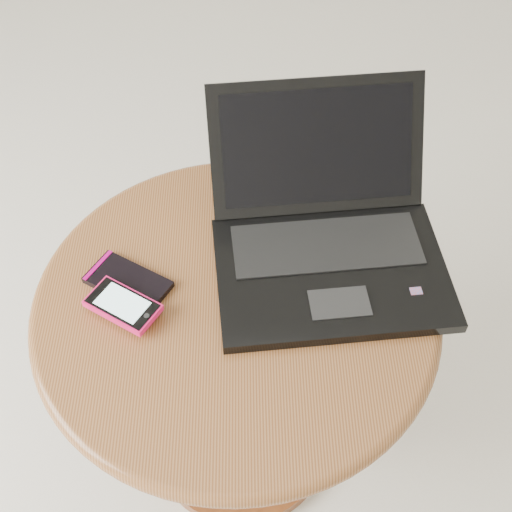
{
  "coord_description": "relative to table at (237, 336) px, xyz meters",
  "views": [
    {
      "loc": [
        0.08,
        -0.69,
        1.27
      ],
      "look_at": [
        0.09,
        -0.08,
        0.53
      ],
      "focal_mm": 48.06,
      "sensor_mm": 36.0,
      "label": 1
    }
  ],
  "objects": [
    {
      "name": "table",
      "position": [
        0.0,
        0.0,
        0.0
      ],
      "size": [
        0.6,
        0.6,
        0.47
      ],
      "color": "#4C2310",
      "rests_on": "ground"
    },
    {
      "name": "phone_pink",
      "position": [
        -0.16,
        -0.02,
        0.12
      ],
      "size": [
        0.12,
        0.1,
        0.01
      ],
      "color": "#EA135A",
      "rests_on": "phone_black"
    },
    {
      "name": "phone_black",
      "position": [
        -0.16,
        0.03,
        0.11
      ],
      "size": [
        0.14,
        0.12,
        0.01
      ],
      "color": "black",
      "rests_on": "table"
    },
    {
      "name": "laptop",
      "position": [
        0.14,
        0.09,
        0.14
      ],
      "size": [
        0.36,
        0.37,
        0.2
      ],
      "color": "black",
      "rests_on": "table"
    }
  ]
}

